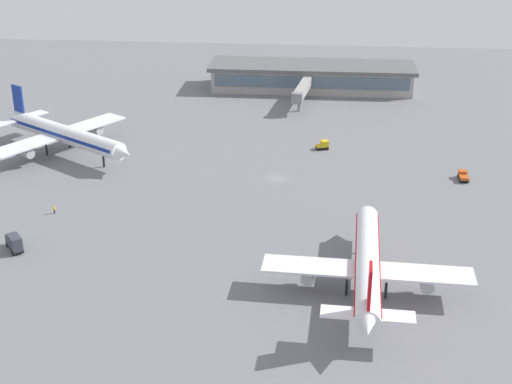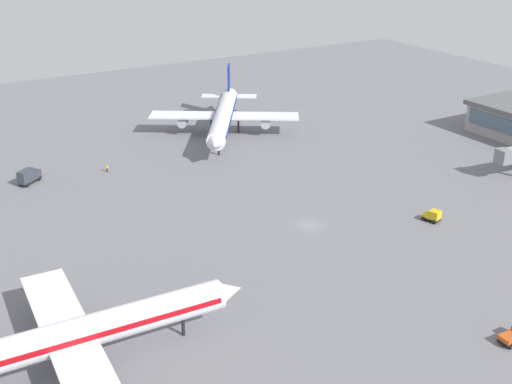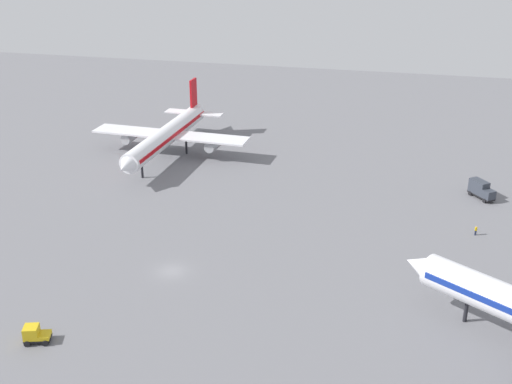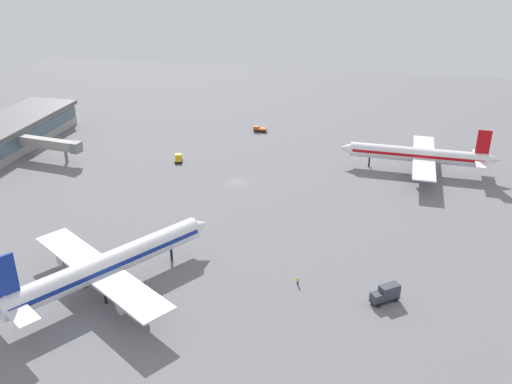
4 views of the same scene
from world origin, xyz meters
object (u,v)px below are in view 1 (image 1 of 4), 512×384
(baggage_tug, at_px, (323,145))
(airplane_at_gate, at_px, (367,264))
(airplane_taxiing, at_px, (63,134))
(catering_truck, at_px, (14,242))
(pushback_tractor, at_px, (463,176))
(ground_crew_worker, at_px, (54,210))

(baggage_tug, bearing_deg, airplane_at_gate, -100.90)
(airplane_taxiing, height_order, catering_truck, airplane_taxiing)
(airplane_at_gate, bearing_deg, airplane_taxiing, 53.44)
(airplane_taxiing, bearing_deg, airplane_at_gate, -5.96)
(baggage_tug, relative_size, catering_truck, 0.65)
(baggage_tug, height_order, catering_truck, catering_truck)
(airplane_at_gate, xyz_separation_m, airplane_taxiing, (73.50, -59.76, 0.45))
(airplane_at_gate, distance_m, baggage_tug, 69.63)
(airplane_taxiing, distance_m, pushback_tractor, 98.80)
(airplane_taxiing, bearing_deg, catering_truck, -48.61)
(ground_crew_worker, bearing_deg, airplane_taxiing, -43.64)
(airplane_taxiing, relative_size, baggage_tug, 11.84)
(catering_truck, bearing_deg, baggage_tug, -81.61)
(pushback_tractor, distance_m, ground_crew_worker, 92.90)
(airplane_at_gate, height_order, baggage_tug, airplane_at_gate)
(baggage_tug, height_order, ground_crew_worker, baggage_tug)
(airplane_at_gate, distance_m, airplane_taxiing, 94.73)
(ground_crew_worker, bearing_deg, pushback_tractor, -131.94)
(airplane_at_gate, bearing_deg, catering_truck, 85.47)
(baggage_tug, bearing_deg, airplane_taxiing, 170.64)
(pushback_tractor, bearing_deg, baggage_tug, 62.78)
(ground_crew_worker, bearing_deg, catering_truck, 114.73)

